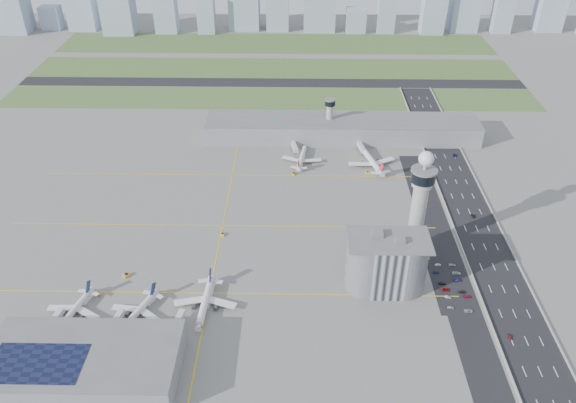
{
  "coord_description": "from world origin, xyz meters",
  "views": [
    {
      "loc": [
        5.02,
        -246.53,
        202.81
      ],
      "look_at": [
        0.0,
        35.0,
        15.0
      ],
      "focal_mm": 35.0,
      "sensor_mm": 36.0,
      "label": 1
    }
  ],
  "objects_px": {
    "tug_2": "(200,300)",
    "car_lot_4": "(436,272)",
    "jet_bridge_near_2": "(173,334)",
    "secondary_tower": "(330,115)",
    "car_lot_9": "(458,280)",
    "car_lot_7": "(467,297)",
    "tug_1": "(127,275)",
    "car_hw_2": "(455,155)",
    "car_lot_2": "(446,290)",
    "car_lot_3": "(442,283)",
    "tug_3": "(223,234)",
    "tug_4": "(294,174)",
    "car_hw_1": "(473,216)",
    "jet_bridge_near_1": "(110,333)",
    "airplane_far_a": "(302,155)",
    "admin_building": "(386,263)",
    "control_tower": "(420,200)",
    "car_lot_0": "(451,307)",
    "jet_bridge_far_1": "(359,145)",
    "tug_0": "(98,294)",
    "car_lot_10": "(457,273)",
    "jet_bridge_far_0": "(293,144)",
    "airplane_near_b": "(136,310)",
    "car_lot_11": "(452,265)",
    "car_lot_5": "(438,265)",
    "car_hw_4": "(421,121)",
    "airplane_near_a": "(72,309)",
    "airplane_near_c": "(204,300)",
    "car_hw_0": "(510,337)",
    "airplane_far_b": "(372,157)",
    "car_lot_1": "(448,297)",
    "jet_bridge_near_0": "(47,332)",
    "car_lot_8": "(462,292)"
  },
  "relations": [
    {
      "from": "airplane_near_c",
      "to": "car_hw_0",
      "type": "xyz_separation_m",
      "value": [
        148.35,
        -17.5,
        -4.81
      ]
    },
    {
      "from": "airplane_far_b",
      "to": "tug_1",
      "type": "distance_m",
      "value": 191.46
    },
    {
      "from": "car_lot_0",
      "to": "car_lot_2",
      "type": "bearing_deg",
      "value": 6.82
    },
    {
      "from": "secondary_tower",
      "to": "jet_bridge_near_2",
      "type": "bearing_deg",
      "value": -111.47
    },
    {
      "from": "airplane_near_b",
      "to": "car_hw_1",
      "type": "xyz_separation_m",
      "value": [
        189.46,
        90.08,
        -4.2
      ]
    },
    {
      "from": "car_lot_9",
      "to": "car_hw_4",
      "type": "relative_size",
      "value": 1.13
    },
    {
      "from": "tug_2",
      "to": "car_lot_1",
      "type": "distance_m",
      "value": 128.36
    },
    {
      "from": "tug_0",
      "to": "car_lot_10",
      "type": "xyz_separation_m",
      "value": [
        190.55,
        19.91,
        -0.17
      ]
    },
    {
      "from": "airplane_near_b",
      "to": "car_lot_7",
      "type": "xyz_separation_m",
      "value": [
        167.8,
        17.29,
        -4.22
      ]
    },
    {
      "from": "tug_1",
      "to": "car_hw_2",
      "type": "xyz_separation_m",
      "value": [
        208.89,
        137.73,
        -0.41
      ]
    },
    {
      "from": "tug_1",
      "to": "tug_2",
      "type": "bearing_deg",
      "value": 21.8
    },
    {
      "from": "jet_bridge_near_2",
      "to": "car_lot_9",
      "type": "xyz_separation_m",
      "value": [
        145.12,
        42.89,
        -2.2
      ]
    },
    {
      "from": "car_lot_5",
      "to": "car_hw_4",
      "type": "height_order",
      "value": "car_hw_4"
    },
    {
      "from": "jet_bridge_far_0",
      "to": "tug_1",
      "type": "height_order",
      "value": "jet_bridge_far_0"
    },
    {
      "from": "tug_2",
      "to": "jet_bridge_near_2",
      "type": "bearing_deg",
      "value": -88.42
    },
    {
      "from": "car_lot_5",
      "to": "car_hw_2",
      "type": "distance_m",
      "value": 131.39
    },
    {
      "from": "airplane_near_b",
      "to": "car_lot_11",
      "type": "distance_m",
      "value": 171.23
    },
    {
      "from": "car_hw_4",
      "to": "jet_bridge_far_1",
      "type": "bearing_deg",
      "value": -148.27
    },
    {
      "from": "jet_bridge_near_1",
      "to": "jet_bridge_far_1",
      "type": "distance_m",
      "value": 235.53
    },
    {
      "from": "tug_2",
      "to": "car_lot_8",
      "type": "xyz_separation_m",
      "value": [
        136.34,
        8.64,
        -0.23
      ]
    },
    {
      "from": "admin_building",
      "to": "car_hw_2",
      "type": "xyz_separation_m",
      "value": [
        70.19,
        142.32,
        -14.69
      ]
    },
    {
      "from": "car_lot_7",
      "to": "car_lot_4",
      "type": "bearing_deg",
      "value": 31.98
    },
    {
      "from": "control_tower",
      "to": "car_lot_0",
      "type": "distance_m",
      "value": 59.23
    },
    {
      "from": "secondary_tower",
      "to": "airplane_near_a",
      "type": "height_order",
      "value": "secondary_tower"
    },
    {
      "from": "admin_building",
      "to": "car_lot_1",
      "type": "xyz_separation_m",
      "value": [
        32.15,
        -9.13,
        -14.76
      ]
    },
    {
      "from": "car_lot_3",
      "to": "car_hw_1",
      "type": "bearing_deg",
      "value": -24.7
    },
    {
      "from": "tug_3",
      "to": "jet_bridge_near_0",
      "type": "bearing_deg",
      "value": 47.53
    },
    {
      "from": "jet_bridge_near_1",
      "to": "car_lot_11",
      "type": "height_order",
      "value": "jet_bridge_near_1"
    },
    {
      "from": "admin_building",
      "to": "car_lot_5",
      "type": "bearing_deg",
      "value": 27.24
    },
    {
      "from": "jet_bridge_near_1",
      "to": "tug_3",
      "type": "relative_size",
      "value": 4.82
    },
    {
      "from": "secondary_tower",
      "to": "car_lot_9",
      "type": "bearing_deg",
      "value": -69.72
    },
    {
      "from": "jet_bridge_near_1",
      "to": "jet_bridge_near_2",
      "type": "xyz_separation_m",
      "value": [
        30.0,
        0.0,
        0.0
      ]
    },
    {
      "from": "tug_3",
      "to": "tug_4",
      "type": "bearing_deg",
      "value": -120.7
    },
    {
      "from": "tug_3",
      "to": "car_lot_3",
      "type": "relative_size",
      "value": 0.77
    },
    {
      "from": "admin_building",
      "to": "car_lot_11",
      "type": "distance_m",
      "value": 45.94
    },
    {
      "from": "tug_1",
      "to": "car_lot_4",
      "type": "height_order",
      "value": "tug_1"
    },
    {
      "from": "car_lot_0",
      "to": "jet_bridge_near_2",
      "type": "bearing_deg",
      "value": 107.37
    },
    {
      "from": "airplane_far_a",
      "to": "car_lot_9",
      "type": "bearing_deg",
      "value": -138.71
    },
    {
      "from": "car_lot_1",
      "to": "car_hw_2",
      "type": "xyz_separation_m",
      "value": [
        38.04,
        151.45,
        0.06
      ]
    },
    {
      "from": "car_lot_2",
      "to": "car_lot_9",
      "type": "bearing_deg",
      "value": -45.35
    },
    {
      "from": "airplane_far_a",
      "to": "admin_building",
      "type": "bearing_deg",
      "value": -153.56
    },
    {
      "from": "jet_bridge_far_1",
      "to": "car_lot_0",
      "type": "bearing_deg",
      "value": 0.55
    },
    {
      "from": "car_hw_0",
      "to": "car_hw_4",
      "type": "bearing_deg",
      "value": 81.41
    },
    {
      "from": "car_lot_1",
      "to": "car_lot_3",
      "type": "relative_size",
      "value": 0.88
    },
    {
      "from": "car_lot_2",
      "to": "car_lot_3",
      "type": "xyz_separation_m",
      "value": [
        -0.75,
        4.91,
        -0.04
      ]
    },
    {
      "from": "airplane_near_a",
      "to": "car_lot_2",
      "type": "bearing_deg",
      "value": 111.36
    },
    {
      "from": "car_lot_9",
      "to": "jet_bridge_far_0",
      "type": "bearing_deg",
      "value": 27.47
    },
    {
      "from": "tug_0",
      "to": "airplane_near_a",
      "type": "bearing_deg",
      "value": 162.67
    },
    {
      "from": "tug_2",
      "to": "car_lot_4",
      "type": "xyz_separation_m",
      "value": [
        125.98,
        24.05,
        -0.35
      ]
    },
    {
      "from": "airplane_near_b",
      "to": "jet_bridge_far_0",
      "type": "relative_size",
      "value": 2.45
    }
  ]
}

